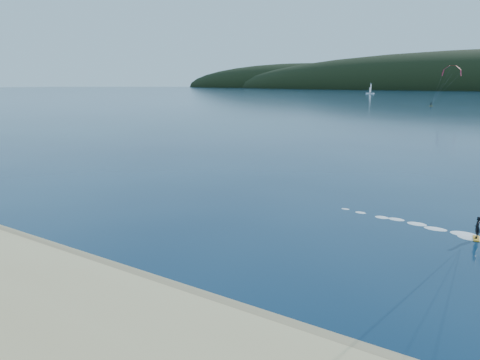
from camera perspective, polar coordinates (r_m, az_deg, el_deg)
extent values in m
plane|color=#071D37|center=(22.74, -21.51, -16.07)|extent=(1800.00, 1800.00, 0.00)
cube|color=#8D7552|center=(25.18, -12.90, -12.52)|extent=(220.00, 2.50, 0.10)
ellipsoid|color=black|center=(884.98, 7.63, 11.46)|extent=(520.00, 220.00, 90.00)
cube|color=orange|center=(34.97, 27.59, -6.54)|extent=(0.58, 1.27, 0.07)
imported|color=black|center=(34.75, 27.71, -5.31)|extent=(0.44, 0.60, 1.51)
cube|color=orange|center=(220.90, 22.91, 8.59)|extent=(1.34, 1.36, 0.08)
imported|color=black|center=(220.86, 22.93, 8.83)|extent=(1.09, 1.09, 1.78)
cylinder|color=gray|center=(217.68, 24.03, 10.42)|extent=(0.02, 0.02, 15.06)
cube|color=white|center=(425.41, 16.05, 10.43)|extent=(7.13, 2.40, 1.24)
cylinder|color=white|center=(425.32, 16.09, 11.08)|extent=(0.18, 0.18, 9.77)
cube|color=white|center=(426.49, 16.15, 11.08)|extent=(0.08, 2.31, 7.10)
cube|color=white|center=(423.98, 16.02, 10.84)|extent=(0.08, 1.78, 4.44)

